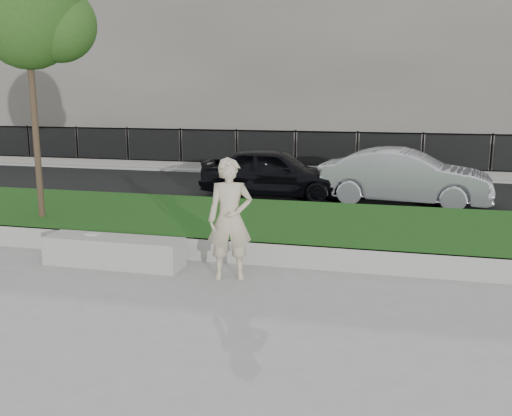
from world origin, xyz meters
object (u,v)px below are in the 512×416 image
(car_silver, at_px, (405,177))
(man, at_px, (230,219))
(stone_bench, at_px, (114,251))
(book, at_px, (93,234))
(car_dark, at_px, (274,172))

(car_silver, bearing_deg, man, 164.44)
(stone_bench, relative_size, car_silver, 0.55)
(book, bearing_deg, stone_bench, -13.31)
(book, relative_size, car_silver, 0.05)
(car_dark, bearing_deg, man, -173.04)
(book, xyz_separation_m, car_dark, (1.74, 6.82, 0.22))
(man, xyz_separation_m, book, (-2.60, 0.24, -0.46))
(car_dark, relative_size, car_silver, 0.93)
(stone_bench, bearing_deg, car_silver, 54.16)
(car_dark, height_order, car_silver, car_silver)
(stone_bench, xyz_separation_m, car_silver, (4.86, 6.73, 0.51))
(man, height_order, book, man)
(car_dark, bearing_deg, car_silver, -92.91)
(book, bearing_deg, car_silver, 49.38)
(man, xyz_separation_m, car_silver, (2.71, 6.88, -0.21))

